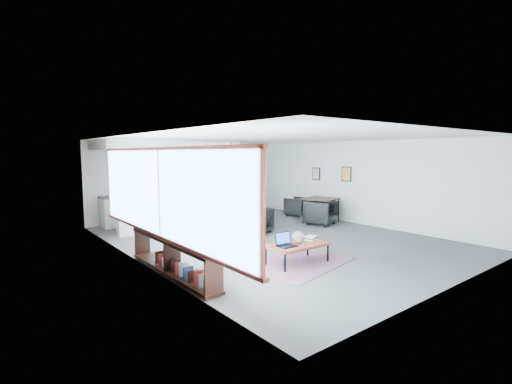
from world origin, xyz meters
TOP-DOWN VIEW (x-y plane):
  - room at (0.00, 0.00)m, footprint 7.02×9.02m
  - window at (-3.46, -0.90)m, footprint 0.10×5.95m
  - console at (-3.30, -1.05)m, footprint 0.35×3.00m
  - kitchenette at (-1.20, 3.71)m, footprint 4.20×1.96m
  - doorway at (2.30, 4.42)m, footprint 1.10×0.12m
  - track_light at (-0.59, 2.20)m, footprint 1.60×0.07m
  - wall_art_lower at (3.47, 0.40)m, footprint 0.03×0.38m
  - wall_art_upper at (3.47, 1.70)m, footprint 0.03×0.34m
  - kilim_rug at (-1.03, -1.96)m, footprint 2.47×1.93m
  - coffee_table at (-1.03, -1.96)m, footprint 1.27×0.71m
  - laptop at (-1.35, -1.93)m, footprint 0.38×0.31m
  - ceramic_pot at (-1.02, -1.97)m, footprint 0.25×0.25m
  - book_stack at (-0.59, -1.90)m, footprint 0.35×0.31m
  - coaster at (-0.94, -2.22)m, footprint 0.09×0.09m
  - armchair_left at (-1.55, 0.54)m, footprint 0.91×0.89m
  - armchair_right at (0.08, 0.80)m, footprint 0.94×0.91m
  - floor_lamp at (-0.76, 0.81)m, footprint 0.47×0.47m
  - dining_table at (2.67, 0.73)m, footprint 1.18×1.18m
  - dining_chair_near at (2.44, 0.53)m, footprint 0.85×0.82m
  - dining_chair_far at (3.00, 2.15)m, footprint 0.73×0.70m
  - microwave at (-0.43, 4.15)m, footprint 0.63×0.40m

SIDE VIEW (x-z plane):
  - kilim_rug at x=-1.03m, z-range 0.00..0.01m
  - dining_chair_far at x=3.00m, z-range 0.00..0.63m
  - console at x=-3.30m, z-range -0.07..0.73m
  - dining_chair_near at x=2.44m, z-range 0.00..0.71m
  - armchair_left at x=-1.55m, z-range 0.00..0.72m
  - coffee_table at x=-1.03m, z-range 0.17..0.58m
  - armchair_right at x=0.08m, z-range 0.00..0.76m
  - coaster at x=-0.94m, z-range 0.41..0.42m
  - book_stack at x=-0.59m, z-range 0.41..0.50m
  - laptop at x=-1.35m, z-range 0.36..0.62m
  - ceramic_pot at x=-1.02m, z-range 0.41..0.66m
  - dining_table at x=2.67m, z-range 0.33..1.13m
  - doorway at x=2.30m, z-range 0.00..2.15m
  - microwave at x=-0.43m, z-range 0.93..1.33m
  - floor_lamp at x=-0.76m, z-range 0.53..1.96m
  - room at x=0.00m, z-range -0.01..2.61m
  - kitchenette at x=-1.20m, z-range 0.08..2.68m
  - window at x=-3.46m, z-range 0.63..2.29m
  - wall_art_upper at x=3.47m, z-range 1.28..1.72m
  - wall_art_lower at x=3.47m, z-range 1.31..1.79m
  - track_light at x=-0.59m, z-range 2.45..2.60m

